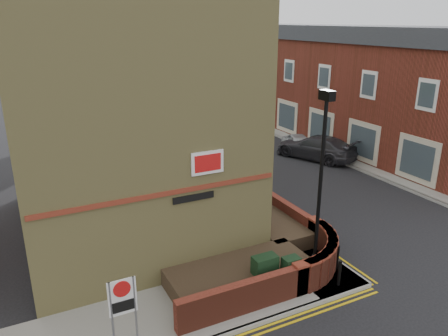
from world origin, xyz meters
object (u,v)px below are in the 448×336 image
(lamppost, at_px, (320,188))
(zone_sign, at_px, (123,303))
(utility_cabinet_large, at_px, (265,273))
(silver_car_near, at_px, (207,152))

(lamppost, height_order, zone_sign, lamppost)
(utility_cabinet_large, distance_m, silver_car_near, 13.56)
(lamppost, relative_size, silver_car_near, 1.43)
(zone_sign, bearing_deg, lamppost, 6.07)
(zone_sign, xyz_separation_m, silver_car_near, (8.61, 13.79, -0.92))
(lamppost, bearing_deg, zone_sign, -173.93)
(utility_cabinet_large, bearing_deg, zone_sign, -170.31)
(utility_cabinet_large, height_order, zone_sign, zone_sign)
(lamppost, distance_m, zone_sign, 6.85)
(silver_car_near, bearing_deg, zone_sign, -115.86)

